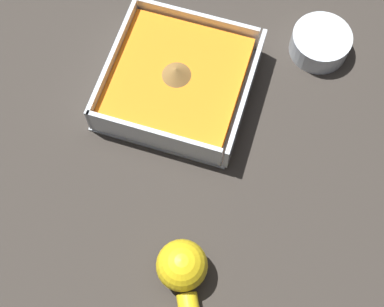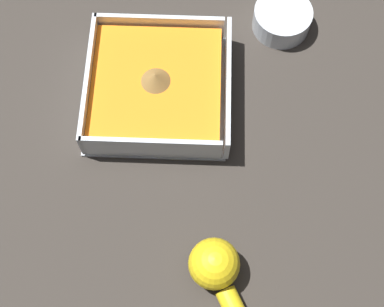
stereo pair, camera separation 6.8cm
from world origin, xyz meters
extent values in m
plane|color=#332D28|center=(0.00, 0.00, 0.00)|extent=(4.00, 4.00, 0.00)
cube|color=silver|center=(0.01, 0.00, 0.00)|extent=(0.19, 0.19, 0.01)
cube|color=silver|center=(0.01, 0.09, 0.03)|extent=(0.19, 0.01, 0.05)
cube|color=silver|center=(0.01, -0.10, 0.03)|extent=(0.19, 0.01, 0.05)
cube|color=silver|center=(0.11, 0.00, 0.03)|extent=(0.01, 0.18, 0.05)
cube|color=silver|center=(-0.08, 0.00, 0.03)|extent=(0.01, 0.18, 0.05)
cube|color=orange|center=(0.01, 0.00, 0.02)|extent=(0.17, 0.17, 0.03)
cone|color=brown|center=(0.01, 0.00, 0.05)|extent=(0.04, 0.04, 0.02)
cylinder|color=silver|center=(0.14, -0.17, 0.02)|extent=(0.08, 0.08, 0.03)
cylinder|color=brown|center=(0.14, -0.17, 0.01)|extent=(0.08, 0.08, 0.02)
sphere|color=yellow|center=(-0.22, -0.08, 0.03)|extent=(0.06, 0.06, 0.06)
camera|label=1|loc=(-0.33, -0.13, 0.66)|focal=50.00mm
camera|label=2|loc=(-0.34, -0.06, 0.66)|focal=50.00mm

